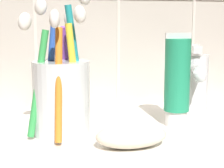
{
  "coord_description": "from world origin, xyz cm",
  "views": [
    {
      "loc": [
        -15.57,
        -45.27,
        17.19
      ],
      "look_at": [
        -4.08,
        1.39,
        8.88
      ],
      "focal_mm": 60.0,
      "sensor_mm": 36.0,
      "label": 1
    }
  ],
  "objects_px": {
    "toothbrush_cup": "(61,92)",
    "toothpaste_tube": "(177,81)",
    "sink_faucet": "(195,79)",
    "soap_bar": "(131,135)"
  },
  "relations": [
    {
      "from": "toothbrush_cup",
      "to": "soap_bar",
      "type": "xyz_separation_m",
      "value": [
        0.07,
        -0.07,
        -0.04
      ]
    },
    {
      "from": "toothbrush_cup",
      "to": "sink_faucet",
      "type": "relative_size",
      "value": 1.76
    },
    {
      "from": "toothbrush_cup",
      "to": "soap_bar",
      "type": "relative_size",
      "value": 2.2
    },
    {
      "from": "toothpaste_tube",
      "to": "sink_faucet",
      "type": "xyz_separation_m",
      "value": [
        0.07,
        0.08,
        -0.01
      ]
    },
    {
      "from": "sink_faucet",
      "to": "soap_bar",
      "type": "height_order",
      "value": "sink_faucet"
    },
    {
      "from": "toothpaste_tube",
      "to": "sink_faucet",
      "type": "height_order",
      "value": "toothpaste_tube"
    },
    {
      "from": "toothbrush_cup",
      "to": "sink_faucet",
      "type": "bearing_deg",
      "value": 19.19
    },
    {
      "from": "soap_bar",
      "to": "sink_faucet",
      "type": "bearing_deg",
      "value": 44.33
    },
    {
      "from": "toothbrush_cup",
      "to": "toothpaste_tube",
      "type": "xyz_separation_m",
      "value": [
        0.16,
        0.0,
        0.01
      ]
    },
    {
      "from": "toothbrush_cup",
      "to": "toothpaste_tube",
      "type": "relative_size",
      "value": 1.45
    }
  ]
}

